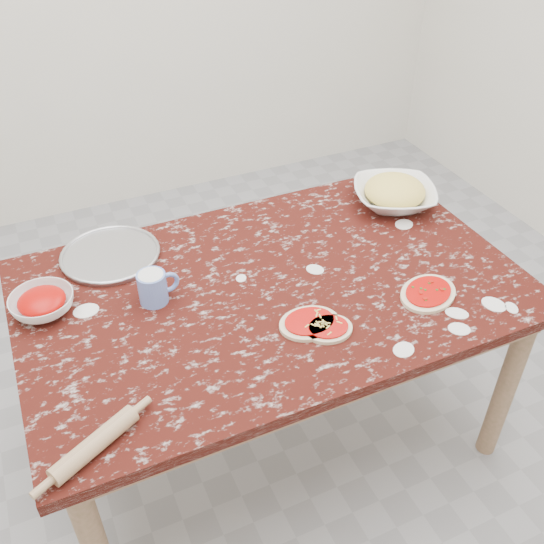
% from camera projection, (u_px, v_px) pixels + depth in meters
% --- Properties ---
extents(ground, '(4.00, 4.00, 0.00)m').
position_uv_depth(ground, '(272.00, 429.00, 2.41)').
color(ground, gray).
extents(worktable, '(1.60, 1.00, 0.75)m').
position_uv_depth(worktable, '(272.00, 303.00, 2.00)').
color(worktable, '#320D09').
rests_on(worktable, ground).
extents(pizza_tray, '(0.33, 0.33, 0.01)m').
position_uv_depth(pizza_tray, '(111.00, 255.00, 2.07)').
color(pizza_tray, '#B2B2B7').
rests_on(pizza_tray, worktable).
extents(sauce_bowl, '(0.25, 0.25, 0.06)m').
position_uv_depth(sauce_bowl, '(43.00, 304.00, 1.83)').
color(sauce_bowl, white).
rests_on(sauce_bowl, worktable).
extents(cheese_bowl, '(0.40, 0.40, 0.08)m').
position_uv_depth(cheese_bowl, '(394.00, 196.00, 2.32)').
color(cheese_bowl, white).
rests_on(cheese_bowl, worktable).
extents(flour_mug, '(0.13, 0.09, 0.10)m').
position_uv_depth(flour_mug, '(154.00, 287.00, 1.86)').
color(flour_mug, '#6482D1').
rests_on(flour_mug, worktable).
extents(pizza_left, '(0.19, 0.15, 0.02)m').
position_uv_depth(pizza_left, '(309.00, 323.00, 1.80)').
color(pizza_left, beige).
rests_on(pizza_left, worktable).
extents(pizza_mid, '(0.16, 0.14, 0.02)m').
position_uv_depth(pizza_mid, '(328.00, 329.00, 1.78)').
color(pizza_mid, beige).
rests_on(pizza_mid, worktable).
extents(pizza_right, '(0.25, 0.23, 0.02)m').
position_uv_depth(pizza_right, '(428.00, 293.00, 1.90)').
color(pizza_right, beige).
rests_on(pizza_right, worktable).
extents(rolling_pin, '(0.23, 0.15, 0.05)m').
position_uv_depth(rolling_pin, '(95.00, 444.00, 1.44)').
color(rolling_pin, tan).
rests_on(rolling_pin, worktable).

